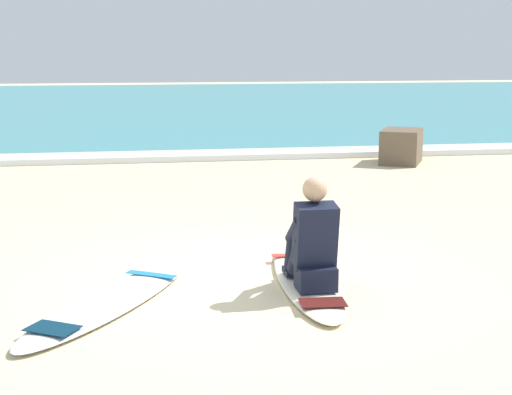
% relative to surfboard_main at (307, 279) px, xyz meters
% --- Properties ---
extents(ground_plane, '(80.00, 80.00, 0.00)m').
position_rel_surfboard_main_xyz_m(ground_plane, '(-0.53, 0.21, -0.04)').
color(ground_plane, beige).
extents(sea, '(80.00, 28.00, 0.10)m').
position_rel_surfboard_main_xyz_m(sea, '(-0.53, 21.61, 0.01)').
color(sea, teal).
rests_on(sea, ground).
extents(breaking_foam, '(80.00, 0.90, 0.11)m').
position_rel_surfboard_main_xyz_m(breaking_foam, '(-0.53, 7.91, 0.02)').
color(breaking_foam, white).
rests_on(breaking_foam, ground).
extents(surfboard_main, '(0.67, 2.39, 0.08)m').
position_rel_surfboard_main_xyz_m(surfboard_main, '(0.00, 0.00, 0.00)').
color(surfboard_main, '#EFE5C6').
rests_on(surfboard_main, ground).
extents(surfer_seated, '(0.37, 0.70, 0.95)m').
position_rel_surfboard_main_xyz_m(surfer_seated, '(-0.03, -0.30, 0.40)').
color(surfer_seated, black).
rests_on(surfer_seated, surfboard_main).
extents(surfboard_spare_near, '(1.68, 2.31, 0.08)m').
position_rel_surfboard_main_xyz_m(surfboard_spare_near, '(-1.72, -0.33, -0.00)').
color(surfboard_spare_near, silver).
rests_on(surfboard_spare_near, ground).
extents(shoreline_rock, '(1.03, 1.16, 0.61)m').
position_rel_surfboard_main_xyz_m(shoreline_rock, '(3.32, 6.71, 0.27)').
color(shoreline_rock, brown).
rests_on(shoreline_rock, ground).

